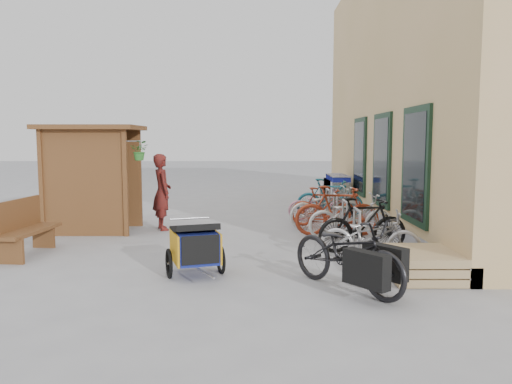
{
  "coord_description": "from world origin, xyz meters",
  "views": [
    {
      "loc": [
        0.5,
        -8.78,
        2.08
      ],
      "look_at": [
        0.5,
        1.5,
        1.0
      ],
      "focal_mm": 35.0,
      "sensor_mm": 36.0,
      "label": 1
    }
  ],
  "objects_px": {
    "pallet_stack": "(421,264)",
    "bike_5": "(323,207)",
    "bike_7": "(329,199)",
    "bike_4": "(327,207)",
    "bike_0": "(370,236)",
    "bike_3": "(337,211)",
    "bench": "(23,227)",
    "shopping_carts": "(335,187)",
    "bike_1": "(363,225)",
    "kiosk": "(89,163)",
    "person_kiosk": "(162,192)",
    "bike_6": "(318,205)",
    "child_trailer": "(195,245)",
    "cargo_bike": "(349,254)",
    "bike_2": "(351,216)"
  },
  "relations": [
    {
      "from": "bench",
      "to": "bike_5",
      "type": "bearing_deg",
      "value": 32.82
    },
    {
      "from": "bike_5",
      "to": "person_kiosk",
      "type": "bearing_deg",
      "value": 107.18
    },
    {
      "from": "bike_0",
      "to": "bike_1",
      "type": "distance_m",
      "value": 0.76
    },
    {
      "from": "shopping_carts",
      "to": "bike_1",
      "type": "height_order",
      "value": "bike_1"
    },
    {
      "from": "bike_1",
      "to": "person_kiosk",
      "type": "bearing_deg",
      "value": 50.95
    },
    {
      "from": "pallet_stack",
      "to": "bike_5",
      "type": "bearing_deg",
      "value": 101.23
    },
    {
      "from": "cargo_bike",
      "to": "bike_6",
      "type": "distance_m",
      "value": 6.01
    },
    {
      "from": "kiosk",
      "to": "person_kiosk",
      "type": "xyz_separation_m",
      "value": [
        1.61,
        0.19,
        -0.67
      ]
    },
    {
      "from": "bench",
      "to": "child_trailer",
      "type": "bearing_deg",
      "value": -16.67
    },
    {
      "from": "cargo_bike",
      "to": "person_kiosk",
      "type": "relative_size",
      "value": 1.14
    },
    {
      "from": "child_trailer",
      "to": "bike_4",
      "type": "bearing_deg",
      "value": 39.39
    },
    {
      "from": "pallet_stack",
      "to": "shopping_carts",
      "type": "relative_size",
      "value": 0.53
    },
    {
      "from": "shopping_carts",
      "to": "bike_6",
      "type": "height_order",
      "value": "shopping_carts"
    },
    {
      "from": "bench",
      "to": "bike_3",
      "type": "relative_size",
      "value": 0.9
    },
    {
      "from": "bike_0",
      "to": "bike_1",
      "type": "bearing_deg",
      "value": 6.44
    },
    {
      "from": "kiosk",
      "to": "bike_7",
      "type": "xyz_separation_m",
      "value": [
        5.72,
        1.84,
        -1.02
      ]
    },
    {
      "from": "person_kiosk",
      "to": "bike_6",
      "type": "relative_size",
      "value": 1.12
    },
    {
      "from": "shopping_carts",
      "to": "cargo_bike",
      "type": "relative_size",
      "value": 1.12
    },
    {
      "from": "person_kiosk",
      "to": "bike_3",
      "type": "xyz_separation_m",
      "value": [
        3.92,
        -0.77,
        -0.33
      ]
    },
    {
      "from": "shopping_carts",
      "to": "cargo_bike",
      "type": "height_order",
      "value": "cargo_bike"
    },
    {
      "from": "child_trailer",
      "to": "bike_4",
      "type": "distance_m",
      "value": 4.86
    },
    {
      "from": "pallet_stack",
      "to": "cargo_bike",
      "type": "bearing_deg",
      "value": -152.15
    },
    {
      "from": "bench",
      "to": "bike_1",
      "type": "bearing_deg",
      "value": 7.84
    },
    {
      "from": "bench",
      "to": "bike_6",
      "type": "relative_size",
      "value": 1.04
    },
    {
      "from": "bike_0",
      "to": "bike_6",
      "type": "height_order",
      "value": "bike_0"
    },
    {
      "from": "bench",
      "to": "bike_3",
      "type": "bearing_deg",
      "value": 22.55
    },
    {
      "from": "kiosk",
      "to": "bike_1",
      "type": "bearing_deg",
      "value": -20.47
    },
    {
      "from": "bike_7",
      "to": "person_kiosk",
      "type": "bearing_deg",
      "value": 123.06
    },
    {
      "from": "bench",
      "to": "cargo_bike",
      "type": "bearing_deg",
      "value": -15.63
    },
    {
      "from": "bike_0",
      "to": "cargo_bike",
      "type": "bearing_deg",
      "value": 167.11
    },
    {
      "from": "kiosk",
      "to": "bike_6",
      "type": "bearing_deg",
      "value": 15.43
    },
    {
      "from": "bike_1",
      "to": "bike_7",
      "type": "xyz_separation_m",
      "value": [
        -0.04,
        3.99,
        0.02
      ]
    },
    {
      "from": "bench",
      "to": "bike_0",
      "type": "relative_size",
      "value": 0.97
    },
    {
      "from": "kiosk",
      "to": "bike_2",
      "type": "distance_m",
      "value": 5.94
    },
    {
      "from": "person_kiosk",
      "to": "bike_4",
      "type": "xyz_separation_m",
      "value": [
        3.84,
        0.18,
        -0.39
      ]
    },
    {
      "from": "bike_1",
      "to": "bike_6",
      "type": "relative_size",
      "value": 1.09
    },
    {
      "from": "bench",
      "to": "shopping_carts",
      "type": "xyz_separation_m",
      "value": [
        6.68,
        6.76,
        0.07
      ]
    },
    {
      "from": "bike_3",
      "to": "shopping_carts",
      "type": "bearing_deg",
      "value": -9.31
    },
    {
      "from": "bike_7",
      "to": "bike_1",
      "type": "bearing_deg",
      "value": -168.3
    },
    {
      "from": "kiosk",
      "to": "cargo_bike",
      "type": "height_order",
      "value": "kiosk"
    },
    {
      "from": "bench",
      "to": "child_trailer",
      "type": "relative_size",
      "value": 1.1
    },
    {
      "from": "child_trailer",
      "to": "bike_0",
      "type": "relative_size",
      "value": 0.88
    },
    {
      "from": "bike_5",
      "to": "bike_7",
      "type": "distance_m",
      "value": 1.29
    },
    {
      "from": "bike_7",
      "to": "bike_4",
      "type": "bearing_deg",
      "value": -179.18
    },
    {
      "from": "shopping_carts",
      "to": "bike_5",
      "type": "distance_m",
      "value": 3.86
    },
    {
      "from": "bike_0",
      "to": "bike_3",
      "type": "distance_m",
      "value": 2.33
    },
    {
      "from": "bench",
      "to": "kiosk",
      "type": "bearing_deg",
      "value": 85.85
    },
    {
      "from": "bike_0",
      "to": "bike_7",
      "type": "height_order",
      "value": "bike_7"
    },
    {
      "from": "kiosk",
      "to": "bike_5",
      "type": "xyz_separation_m",
      "value": [
        5.39,
        0.59,
        -1.08
      ]
    },
    {
      "from": "bike_1",
      "to": "bike_5",
      "type": "bearing_deg",
      "value": -2.09
    }
  ]
}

